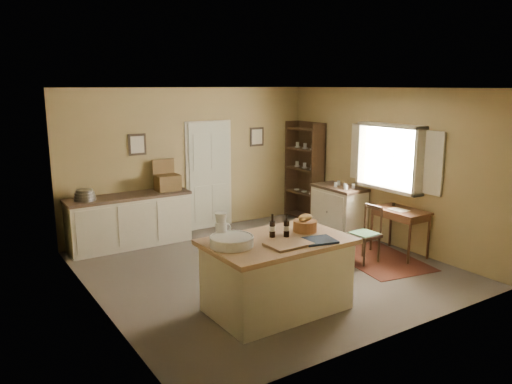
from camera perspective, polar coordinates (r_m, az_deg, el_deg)
ground at (r=7.70m, az=1.10°, el=-8.72°), size 5.00×5.00×0.00m
wall_back at (r=9.48m, az=-7.36°, el=3.59°), size 5.00×0.10×2.70m
wall_front at (r=5.49m, az=15.91°, el=-3.01°), size 5.00×0.10×2.70m
wall_left at (r=6.31m, az=-18.04°, el=-1.20°), size 0.10×5.00×2.70m
wall_right at (r=8.95m, az=14.54°, el=2.80°), size 0.10×5.00×2.70m
ceiling at (r=7.20m, az=1.18°, el=11.81°), size 5.00×5.00×0.00m
door at (r=9.65m, az=-5.37°, el=2.01°), size 0.97×0.06×2.11m
framed_prints at (r=9.50m, az=-6.27°, el=5.88°), size 2.82×0.02×0.38m
window at (r=8.73m, az=15.23°, el=3.87°), size 0.25×1.99×1.12m
work_island at (r=6.21m, az=2.32°, el=-9.19°), size 1.76×1.16×1.20m
sideboard at (r=8.89m, az=-14.19°, el=-2.98°), size 2.11×0.60×1.18m
rug at (r=8.31m, az=13.85°, el=-7.47°), size 1.36×1.76×0.01m
writing_desk at (r=8.44m, az=16.17°, el=-2.58°), size 0.53×0.88×0.82m
desk_chair at (r=8.03m, az=12.28°, el=-4.84°), size 0.42×0.42×0.87m
right_cabinet at (r=9.48m, az=9.44°, el=-1.98°), size 0.57×1.03×0.99m
shelving_unit at (r=10.35m, az=5.74°, el=2.40°), size 0.34×0.91×2.01m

